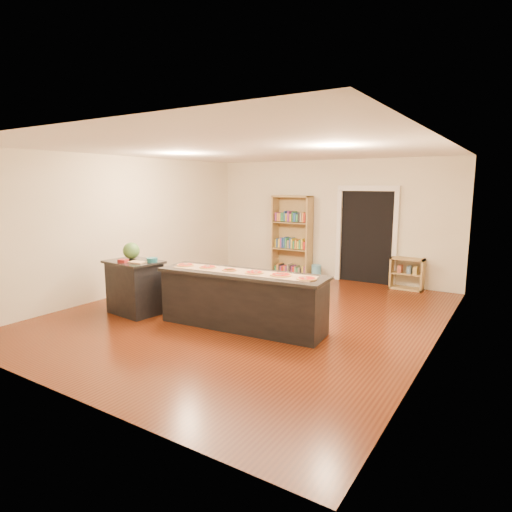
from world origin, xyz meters
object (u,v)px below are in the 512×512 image
Objects in this scene: kitchen_island at (242,300)px; waste_bin at (316,272)px; low_shelf at (407,274)px; bookshelf at (292,236)px; side_counter at (135,287)px; watermelon at (131,251)px.

waste_bin is (-0.48, 3.88, -0.28)m from kitchen_island.
bookshelf is at bearing -179.42° from low_shelf.
side_counter is 3.22× the size of watermelon.
bookshelf is (0.83, 4.29, 0.51)m from side_counter.
watermelon is at bearing -112.50° from waste_bin.
watermelon reaches higher than kitchen_island.
side_counter is 1.37× the size of low_shelf.
bookshelf is at bearing 176.22° from waste_bin.
watermelon is (-0.18, 0.12, 0.61)m from side_counter.
bookshelf reaches higher than watermelon.
kitchen_island is 4.14m from bookshelf.
waste_bin is 4.56m from watermelon.
low_shelf is at bearing 47.94° from watermelon.
kitchen_island is 2.88× the size of side_counter.
bookshelf is at bearing 101.74° from kitchen_island.
side_counter is 5.63m from low_shelf.
watermelon is (-1.71, -4.13, 0.91)m from waste_bin.
side_counter reaches higher than waste_bin.
low_shelf is 2.09m from waste_bin.
low_shelf is at bearing 2.04° from waste_bin.
watermelon is at bearing -103.63° from bookshelf.
watermelon reaches higher than low_shelf.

